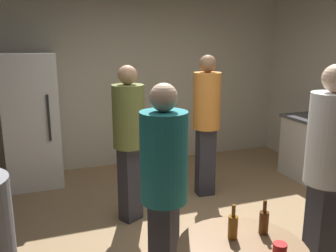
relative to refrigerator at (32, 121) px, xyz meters
The scene contains 10 objects.
ground_plane 2.81m from the refrigerator, 56.13° to the right, with size 5.20×5.20×0.10m, color #9E7C56.
wall_back 1.60m from the refrigerator, 16.25° to the left, with size 5.32×0.06×2.70m, color beige.
refrigerator is the anchor object (origin of this frame).
beer_bottle_amber 3.52m from the refrigerator, 70.37° to the right, with size 0.06×0.06×0.23m.
beer_bottle_brown 3.61m from the refrigerator, 67.18° to the right, with size 0.06×0.06×0.23m.
plastic_cup_red 3.85m from the refrigerator, 70.17° to the right, with size 0.08×0.08×0.11m, color red.
person_in_white_shirt 3.75m from the refrigerator, 55.35° to the right, with size 0.38×0.38×1.80m.
person_in_orange_shirt 2.35m from the refrigerator, 29.19° to the right, with size 0.37×0.37×1.79m.
person_in_teal_shirt 2.97m from the refrigerator, 72.60° to the right, with size 0.48×0.48×1.69m.
person_in_olive_shirt 1.77m from the refrigerator, 56.54° to the right, with size 0.46×0.46×1.72m.
Camera 1 is at (-1.41, -2.93, 1.97)m, focal length 38.88 mm.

